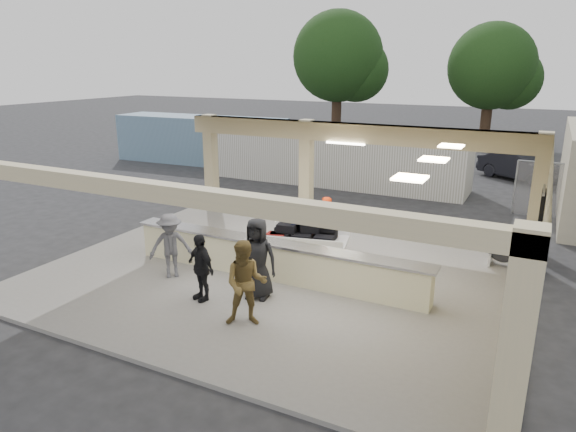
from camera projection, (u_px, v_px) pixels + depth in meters
The scene contains 15 objects.
ground at pixel (282, 274), 13.60m from camera, with size 120.00×120.00×0.00m, color #252528.
pavilion at pixel (300, 220), 13.69m from camera, with size 12.01×10.00×3.55m.
baggage_counter at pixel (273, 260), 13.01m from camera, with size 8.20×0.58×0.98m.
luggage_cart at pixel (305, 236), 14.17m from camera, with size 2.45×1.81×1.29m.
drum_fan at pixel (505, 245), 13.73m from camera, with size 1.04×0.56×1.10m.
baggage_handler at pixel (325, 224), 14.78m from camera, with size 0.59×0.33×1.63m, color #FA380D.
passenger_a at pixel (246, 283), 10.55m from camera, with size 0.89×0.39×1.84m, color olive.
passenger_b at pixel (201, 267), 11.72m from camera, with size 0.93×0.34×1.59m, color black.
passenger_c at pixel (171, 246), 12.98m from camera, with size 1.08×0.38×1.68m, color #4D4D52.
passenger_d at pixel (257, 258), 11.79m from camera, with size 0.94×0.38×1.92m, color black.
car_dark at pixel (522, 166), 24.33m from camera, with size 1.46×4.13×1.38m, color black.
container_white at pixel (332, 155), 23.64m from camera, with size 12.22×2.44×2.65m, color white.
container_blue at pixel (201, 140), 28.61m from camera, with size 9.84×2.36×2.56m, color #688CA7.
tree_left at pixel (343, 60), 36.00m from camera, with size 6.60×6.30×9.00m.
tree_mid at pixel (497, 70), 33.58m from camera, with size 6.00×5.60×8.00m.
Camera 1 is at (5.82, -11.18, 5.36)m, focal length 32.00 mm.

